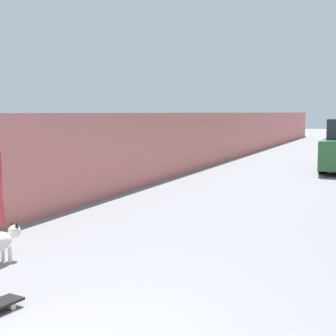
{
  "coord_description": "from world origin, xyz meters",
  "views": [
    {
      "loc": [
        -1.99,
        -2.4,
        1.73
      ],
      "look_at": [
        4.24,
        0.2,
        1.0
      ],
      "focal_mm": 54.83,
      "sensor_mm": 36.0,
      "label": 1
    }
  ],
  "objects": [
    {
      "name": "wall_left",
      "position": [
        12.0,
        2.85,
        0.86
      ],
      "size": [
        48.0,
        0.3,
        1.72
      ],
      "primitive_type": "cube",
      "color": "#CC726B",
      "rests_on": "ground"
    },
    {
      "name": "ground_plane",
      "position": [
        14.0,
        0.0,
        0.0
      ],
      "size": [
        80.0,
        80.0,
        0.0
      ],
      "primitive_type": "plane",
      "color": "gray"
    },
    {
      "name": "dog",
      "position": [
        2.56,
        1.58,
        0.27
      ],
      "size": [
        1.62,
        1.08,
        1.06
      ],
      "color": "white",
      "rests_on": "ground"
    }
  ]
}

